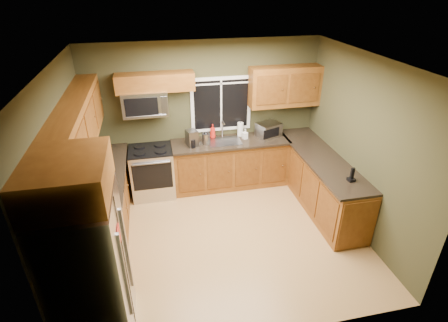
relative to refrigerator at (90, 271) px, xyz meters
name	(u,v)px	position (x,y,z in m)	size (l,w,h in m)	color
floor	(226,235)	(1.74, 1.30, -0.90)	(4.20, 4.20, 0.00)	#A67C49
ceiling	(226,63)	(1.74, 1.30, 1.80)	(4.20, 4.20, 0.00)	white
back_wall	(205,116)	(1.74, 3.10, 0.45)	(4.20, 4.20, 0.00)	#383820
front_wall	(266,247)	(1.74, -0.50, 0.45)	(4.20, 4.20, 0.00)	#383820
left_wall	(67,176)	(-0.36, 1.30, 0.45)	(3.60, 3.60, 0.00)	#383820
right_wall	(361,147)	(3.84, 1.30, 0.45)	(3.60, 3.60, 0.00)	#383820
window	(221,104)	(2.04, 3.08, 0.65)	(1.12, 0.03, 1.02)	white
base_cabinets_left	(105,209)	(-0.06, 1.78, -0.45)	(0.60, 2.65, 0.90)	brown
countertop_left	(102,183)	(-0.04, 1.78, 0.02)	(0.65, 2.65, 0.04)	black
base_cabinets_back	(230,164)	(2.15, 2.80, -0.45)	(2.17, 0.60, 0.90)	brown
countertop_back	(231,142)	(2.15, 2.78, 0.02)	(2.17, 0.65, 0.04)	black
base_cabinets_peninsula	(319,181)	(3.54, 1.84, -0.45)	(0.60, 2.52, 0.90)	brown
countertop_peninsula	(321,158)	(3.51, 1.85, 0.02)	(0.65, 2.50, 0.04)	black
upper_cabinets_left	(78,125)	(-0.20, 1.78, 0.96)	(0.33, 2.65, 0.72)	brown
upper_cabinets_back_left	(155,82)	(0.89, 2.94, 1.17)	(1.30, 0.33, 0.30)	brown
upper_cabinets_back_right	(285,86)	(3.19, 2.94, 0.96)	(1.30, 0.33, 0.72)	brown
upper_cabinet_over_fridge	(67,179)	(0.00, 0.00, 1.13)	(0.72, 0.90, 0.38)	brown
refrigerator	(90,271)	(0.00, 0.00, 0.00)	(0.74, 0.90, 1.80)	#B7B7BC
range	(152,172)	(0.69, 2.77, -0.43)	(0.76, 0.69, 0.94)	#B7B7BC
microwave	(145,103)	(0.69, 2.91, 0.83)	(0.76, 0.41, 0.42)	#B7B7BC
sink	(224,141)	(2.04, 2.79, 0.05)	(0.60, 0.42, 0.36)	slate
toaster_oven	(269,130)	(2.90, 2.84, 0.17)	(0.51, 0.45, 0.26)	#B7B7BC
coffee_maker	(192,139)	(1.43, 2.72, 0.18)	(0.23, 0.27, 0.29)	slate
kettle	(206,138)	(1.69, 2.74, 0.16)	(0.18, 0.18, 0.25)	#B7B7BC
paper_towel_roll	(240,129)	(2.39, 2.98, 0.17)	(0.11, 0.11, 0.29)	white
soap_bottle_a	(213,131)	(1.86, 2.99, 0.17)	(0.10, 0.10, 0.27)	red
soap_bottle_b	(245,134)	(2.44, 2.82, 0.13)	(0.09, 0.09, 0.19)	white
cordless_phone	(352,177)	(3.59, 1.03, 0.10)	(0.10, 0.10, 0.22)	black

